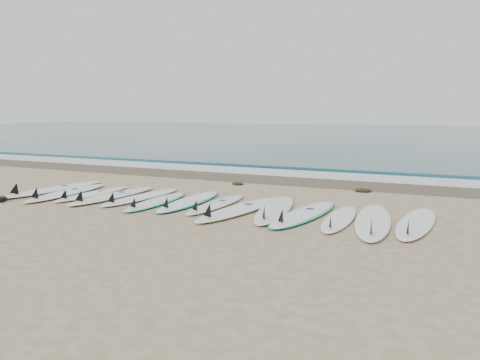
% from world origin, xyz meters
% --- Properties ---
extents(ground, '(120.00, 120.00, 0.00)m').
position_xyz_m(ground, '(0.00, 0.00, 0.00)').
color(ground, tan).
extents(ocean, '(120.00, 55.00, 0.03)m').
position_xyz_m(ocean, '(0.00, 32.50, 0.01)').
color(ocean, '#225462').
rests_on(ocean, ground).
extents(wet_sand_band, '(120.00, 1.80, 0.01)m').
position_xyz_m(wet_sand_band, '(0.00, 4.10, 0.01)').
color(wet_sand_band, brown).
rests_on(wet_sand_band, ground).
extents(foam_band, '(120.00, 1.40, 0.04)m').
position_xyz_m(foam_band, '(0.00, 5.50, 0.02)').
color(foam_band, silver).
rests_on(foam_band, ground).
extents(wave_crest, '(120.00, 1.00, 0.10)m').
position_xyz_m(wave_crest, '(0.00, 7.00, 0.05)').
color(wave_crest, '#225462').
rests_on(wave_crest, ground).
extents(surfboard_0, '(0.83, 2.93, 0.37)m').
position_xyz_m(surfboard_0, '(-4.13, 0.00, 0.06)').
color(surfboard_0, white).
rests_on(surfboard_0, ground).
extents(surfboard_1, '(0.80, 2.74, 0.35)m').
position_xyz_m(surfboard_1, '(-3.48, -0.24, 0.06)').
color(surfboard_1, white).
rests_on(surfboard_1, ground).
extents(surfboard_2, '(0.54, 2.32, 0.30)m').
position_xyz_m(surfboard_2, '(-2.85, -0.07, 0.05)').
color(surfboard_2, white).
rests_on(surfboard_2, ground).
extents(surfboard_3, '(0.70, 2.70, 0.34)m').
position_xyz_m(surfboard_3, '(-2.25, -0.09, 0.06)').
color(surfboard_3, white).
rests_on(surfboard_3, ground).
extents(surfboard_4, '(0.71, 2.53, 0.32)m').
position_xyz_m(surfboard_4, '(-1.58, 0.05, 0.06)').
color(surfboard_4, white).
rests_on(surfboard_4, ground).
extents(surfboard_5, '(0.70, 2.35, 0.29)m').
position_xyz_m(surfboard_5, '(-0.99, -0.19, 0.04)').
color(surfboard_5, white).
rests_on(surfboard_5, ground).
extents(surfboard_6, '(0.73, 2.58, 0.32)m').
position_xyz_m(surfboard_6, '(-0.36, 0.10, 0.05)').
color(surfboard_6, white).
rests_on(surfboard_6, ground).
extents(surfboard_7, '(0.51, 2.33, 0.30)m').
position_xyz_m(surfboard_7, '(0.31, 0.05, 0.05)').
color(surfboard_7, white).
rests_on(surfboard_7, ground).
extents(surfboard_8, '(1.00, 2.89, 0.36)m').
position_xyz_m(surfboard_8, '(0.96, -0.23, 0.06)').
color(surfboard_8, white).
rests_on(surfboard_8, ground).
extents(surfboard_9, '(1.02, 2.81, 0.35)m').
position_xyz_m(surfboard_9, '(1.60, 0.03, 0.06)').
color(surfboard_9, white).
rests_on(surfboard_9, ground).
extents(surfboard_10, '(0.93, 2.75, 0.34)m').
position_xyz_m(surfboard_10, '(2.21, -0.06, 0.05)').
color(surfboard_10, white).
rests_on(surfboard_10, ground).
extents(surfboard_11, '(0.58, 2.31, 0.29)m').
position_xyz_m(surfboard_11, '(2.90, -0.18, 0.05)').
color(surfboard_11, white).
rests_on(surfboard_11, ground).
extents(surfboard_12, '(0.96, 2.95, 0.37)m').
position_xyz_m(surfboard_12, '(3.48, -0.17, 0.06)').
color(surfboard_12, white).
rests_on(surfboard_12, ground).
extents(surfboard_13, '(0.70, 2.68, 0.34)m').
position_xyz_m(surfboard_13, '(4.16, 0.01, 0.06)').
color(surfboard_13, white).
rests_on(surfboard_13, ground).
extents(seaweed_near, '(0.33, 0.26, 0.06)m').
position_xyz_m(seaweed_near, '(-0.49, 2.85, 0.03)').
color(seaweed_near, black).
rests_on(seaweed_near, ground).
extents(seaweed_far, '(0.41, 0.32, 0.08)m').
position_xyz_m(seaweed_far, '(2.73, 3.11, 0.04)').
color(seaweed_far, black).
rests_on(seaweed_far, ground).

